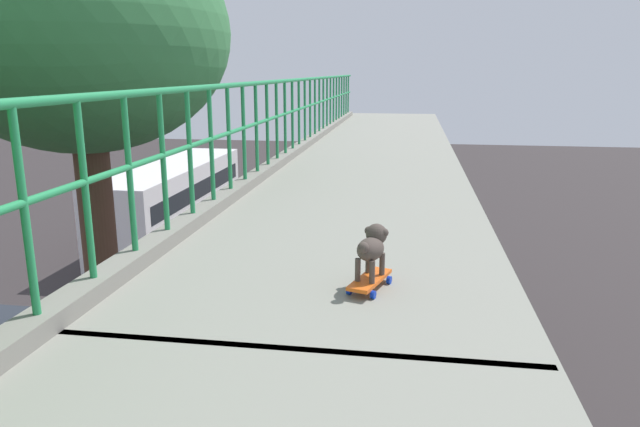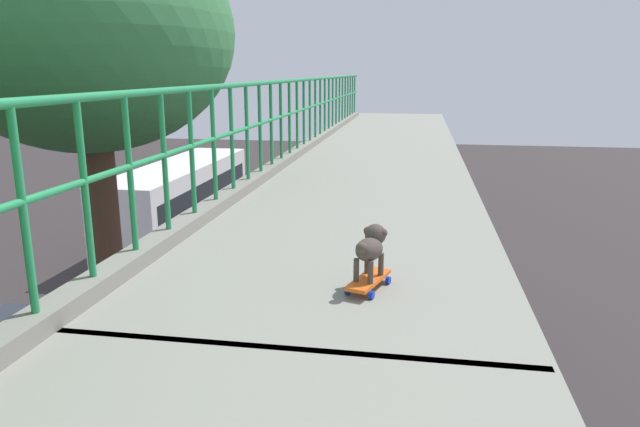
# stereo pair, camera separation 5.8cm
# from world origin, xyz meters

# --- Properties ---
(city_bus) EXTENTS (2.76, 10.94, 3.40)m
(city_bus) POSITION_xyz_m (-8.44, 22.59, 1.92)
(city_bus) COLOR white
(city_bus) RESTS_ON ground
(roadside_tree_mid) EXTENTS (3.90, 3.90, 9.38)m
(roadside_tree_mid) POSITION_xyz_m (-2.62, 6.43, 7.68)
(roadside_tree_mid) COLOR brown
(roadside_tree_mid) RESTS_ON ground
(toy_skateboard) EXTENTS (0.28, 0.47, 0.08)m
(toy_skateboard) POSITION_xyz_m (1.46, 2.65, 6.03)
(toy_skateboard) COLOR orange
(toy_skateboard) RESTS_ON overpass_deck
(small_dog) EXTENTS (0.23, 0.35, 0.34)m
(small_dog) POSITION_xyz_m (1.47, 2.68, 6.26)
(small_dog) COLOR #4A3F38
(small_dog) RESTS_ON toy_skateboard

